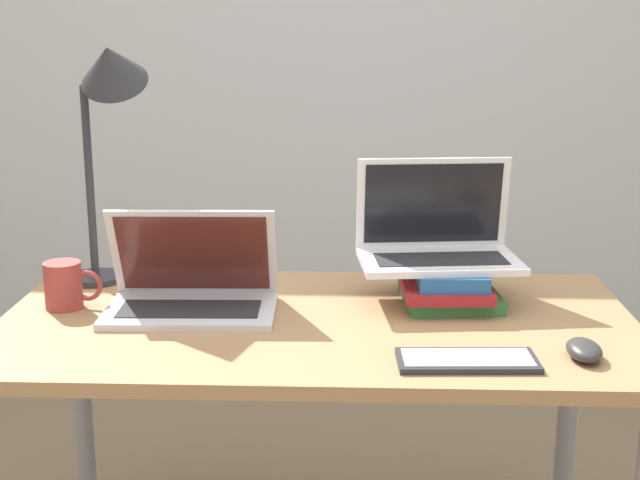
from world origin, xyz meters
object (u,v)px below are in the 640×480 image
at_px(laptop_left, 192,291).
at_px(wireless_keyboard, 467,360).
at_px(book_stack, 447,283).
at_px(desk_lamp, 108,94).
at_px(laptop_on_books, 437,241).
at_px(mouse, 584,350).
at_px(mug, 65,285).

bearing_deg(laptop_left, wireless_keyboard, -26.59).
bearing_deg(book_stack, desk_lamp, 172.78).
relative_size(laptop_on_books, desk_lamp, 0.62).
height_order(mouse, mug, mug).
distance_m(laptop_on_books, mug, 0.86).
relative_size(book_stack, wireless_keyboard, 1.06).
bearing_deg(mouse, wireless_keyboard, -171.27).
distance_m(book_stack, wireless_keyboard, 0.39).
distance_m(laptop_left, laptop_on_books, 0.58).
xyz_separation_m(laptop_on_books, mouse, (0.26, -0.38, -0.12)).
xyz_separation_m(book_stack, desk_lamp, (-0.80, 0.10, 0.43)).
relative_size(mug, desk_lamp, 0.21).
bearing_deg(mug, mouse, -13.58).
bearing_deg(mug, laptop_left, -1.99).
xyz_separation_m(book_stack, mug, (-0.88, -0.08, 0.01)).
xyz_separation_m(laptop_left, book_stack, (0.58, 0.09, -0.00)).
distance_m(wireless_keyboard, mug, 0.93).
height_order(book_stack, desk_lamp, desk_lamp).
bearing_deg(desk_lamp, laptop_on_books, -5.55).
xyz_separation_m(mug, desk_lamp, (0.07, 0.18, 0.42)).
bearing_deg(laptop_on_books, laptop_left, -168.19).
bearing_deg(desk_lamp, mouse, -23.49).
xyz_separation_m(wireless_keyboard, mug, (-0.88, 0.30, 0.05)).
relative_size(mouse, desk_lamp, 0.18).
distance_m(laptop_left, book_stack, 0.59).
relative_size(laptop_on_books, wireless_keyboard, 1.41).
bearing_deg(mouse, mug, 166.42).
height_order(mug, desk_lamp, desk_lamp).
relative_size(laptop_on_books, mouse, 3.51).
distance_m(book_stack, desk_lamp, 0.92).
relative_size(book_stack, mug, 2.17).
distance_m(laptop_left, mouse, 0.86).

